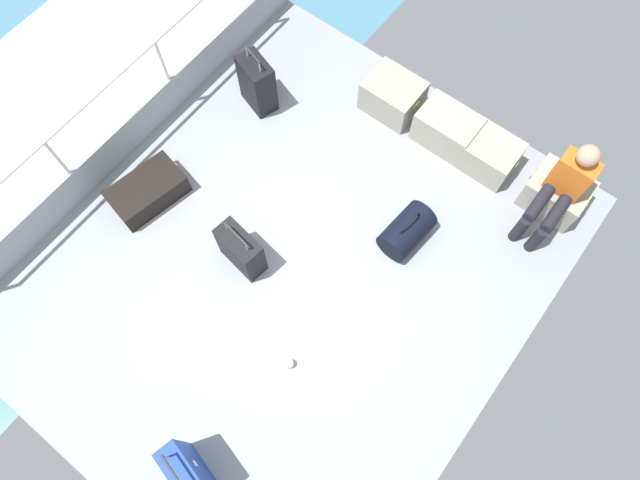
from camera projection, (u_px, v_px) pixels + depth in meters
name	position (u px, v px, depth m)	size (l,w,h in m)	color
ground_plane	(293.00, 265.00, 5.67)	(4.40, 5.20, 0.06)	gray
gunwale_port	(128.00, 136.00, 5.93)	(0.06, 5.20, 0.45)	gray
railing_port	(110.00, 104.00, 5.41)	(0.04, 4.20, 1.02)	silver
sea_wake	(56.00, 99.00, 6.78)	(12.00, 12.00, 0.01)	teal
cargo_crate_0	(393.00, 96.00, 6.15)	(0.62, 0.48, 0.40)	gray
cargo_crate_1	(447.00, 129.00, 5.99)	(0.65, 0.42, 0.41)	#9E9989
cargo_crate_2	(491.00, 156.00, 5.88)	(0.55, 0.45, 0.38)	#9E9989
cargo_crate_3	(556.00, 193.00, 5.71)	(0.60, 0.46, 0.41)	#9E9989
passenger_seated	(562.00, 189.00, 5.30)	(0.34, 0.66, 1.11)	orange
suitcase_0	(241.00, 250.00, 5.41)	(0.48, 0.28, 0.68)	black
suitcase_1	(148.00, 191.00, 5.79)	(0.56, 0.82, 0.27)	black
suitcase_2	(257.00, 84.00, 6.06)	(0.45, 0.35, 0.79)	black
suitcase_3	(188.00, 472.00, 4.60)	(0.48, 0.28, 0.90)	navy
duffel_bag	(407.00, 231.00, 5.59)	(0.38, 0.57, 0.48)	black
paper_cup	(289.00, 364.00, 5.23)	(0.08, 0.08, 0.10)	white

